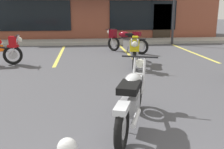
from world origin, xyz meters
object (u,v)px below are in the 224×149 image
(motorcycle_foreground_classic, at_px, (132,99))
(motorcycle_silver_naked, at_px, (135,50))
(helmet_on_pavement, at_px, (67,148))
(motorcycle_black_cruiser, at_px, (125,40))
(traffic_cone, at_px, (1,45))

(motorcycle_foreground_classic, relative_size, motorcycle_silver_naked, 0.97)
(motorcycle_silver_naked, relative_size, helmet_on_pavement, 8.02)
(motorcycle_black_cruiser, xyz_separation_m, traffic_cone, (-5.39, 0.97, -0.27))
(motorcycle_foreground_classic, height_order, motorcycle_silver_naked, same)
(motorcycle_foreground_classic, height_order, helmet_on_pavement, motorcycle_foreground_classic)
(motorcycle_black_cruiser, relative_size, traffic_cone, 3.13)
(motorcycle_black_cruiser, bearing_deg, helmet_on_pavement, -104.20)
(traffic_cone, bearing_deg, helmet_on_pavement, -68.98)
(traffic_cone, bearing_deg, motorcycle_foreground_classic, -61.67)
(motorcycle_black_cruiser, xyz_separation_m, helmet_on_pavement, (-1.99, -7.87, -0.40))
(motorcycle_foreground_classic, relative_size, motorcycle_black_cruiser, 1.22)
(motorcycle_black_cruiser, bearing_deg, traffic_cone, 169.81)
(motorcycle_black_cruiser, xyz_separation_m, motorcycle_silver_naked, (-0.11, -2.66, 0.00))
(motorcycle_silver_naked, xyz_separation_m, traffic_cone, (-5.28, 3.63, -0.27))
(motorcycle_silver_naked, height_order, helmet_on_pavement, motorcycle_silver_naked)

